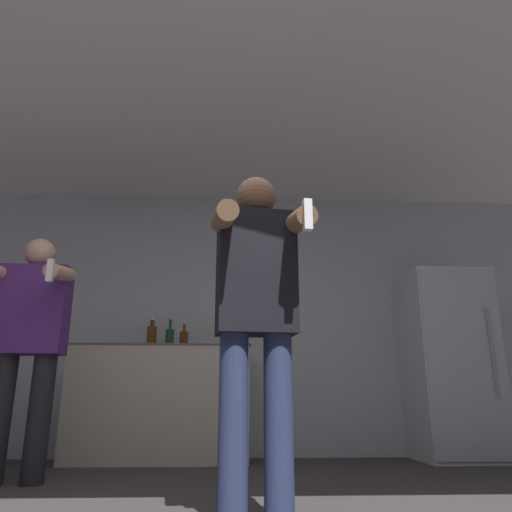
{
  "coord_description": "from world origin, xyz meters",
  "views": [
    {
      "loc": [
        0.14,
        -1.68,
        0.48
      ],
      "look_at": [
        0.25,
        0.61,
        1.16
      ],
      "focal_mm": 35.0,
      "sensor_mm": 36.0,
      "label": 1
    }
  ],
  "objects": [
    {
      "name": "person_man_side",
      "position": [
        -1.2,
        1.68,
        0.9
      ],
      "size": [
        0.53,
        0.5,
        1.58
      ],
      "color": "black",
      "rests_on": "ground_plane"
    },
    {
      "name": "bottle_dark_rum",
      "position": [
        -0.59,
        2.9,
        1.07
      ],
      "size": [
        0.09,
        0.09,
        0.28
      ],
      "color": "#563314",
      "rests_on": "counter"
    },
    {
      "name": "refrigerator",
      "position": [
        2.11,
        2.85,
        0.82
      ],
      "size": [
        0.7,
        0.73,
        1.65
      ],
      "color": "silver",
      "rests_on": "ground_plane"
    },
    {
      "name": "ceiling_slab",
      "position": [
        0.0,
        1.6,
        2.57
      ],
      "size": [
        7.0,
        3.72,
        0.05
      ],
      "color": "silver",
      "rests_on": "wall_back"
    },
    {
      "name": "wall_back",
      "position": [
        0.0,
        3.23,
        1.27
      ],
      "size": [
        7.0,
        0.06,
        2.55
      ],
      "color": "#B2B7BC",
      "rests_on": "ground_plane"
    },
    {
      "name": "bottle_red_label",
      "position": [
        -0.3,
        2.9,
        1.04
      ],
      "size": [
        0.08,
        0.08,
        0.21
      ],
      "color": "#563314",
      "rests_on": "counter"
    },
    {
      "name": "bottle_short_whiskey",
      "position": [
        -0.43,
        2.9,
        1.05
      ],
      "size": [
        0.08,
        0.08,
        0.26
      ],
      "color": "#194723",
      "rests_on": "counter"
    },
    {
      "name": "person_woman_foreground",
      "position": [
        0.25,
        0.6,
        0.91
      ],
      "size": [
        0.48,
        0.46,
        1.56
      ],
      "color": "navy",
      "rests_on": "ground_plane"
    },
    {
      "name": "counter",
      "position": [
        -0.47,
        2.88,
        0.48
      ],
      "size": [
        1.55,
        0.66,
        0.96
      ],
      "color": "#BCB29E",
      "rests_on": "ground_plane"
    }
  ]
}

